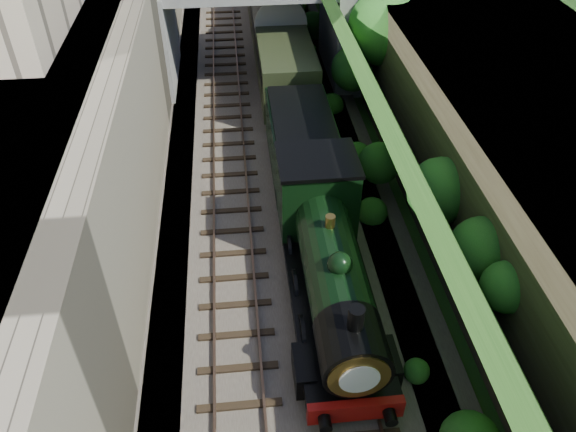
{
  "coord_description": "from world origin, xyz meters",
  "views": [
    {
      "loc": [
        -1.53,
        -7.19,
        14.91
      ],
      "look_at": [
        0.0,
        7.57,
        2.67
      ],
      "focal_mm": 35.0,
      "sensor_mm": 36.0,
      "label": 1
    }
  ],
  "objects_px": {
    "tree": "(386,30)",
    "tender": "(302,149)",
    "road_bridge": "(274,8)",
    "locomotive": "(329,261)"
  },
  "relations": [
    {
      "from": "road_bridge",
      "to": "tender",
      "type": "distance_m",
      "value": 10.9
    },
    {
      "from": "road_bridge",
      "to": "tree",
      "type": "relative_size",
      "value": 2.42
    },
    {
      "from": "tree",
      "to": "tender",
      "type": "height_order",
      "value": "tree"
    },
    {
      "from": "locomotive",
      "to": "tree",
      "type": "bearing_deg",
      "value": 69.71
    },
    {
      "from": "locomotive",
      "to": "tender",
      "type": "height_order",
      "value": "locomotive"
    },
    {
      "from": "locomotive",
      "to": "tender",
      "type": "bearing_deg",
      "value": 90.0
    },
    {
      "from": "locomotive",
      "to": "tender",
      "type": "xyz_separation_m",
      "value": [
        -0.0,
        7.36,
        -0.27
      ]
    },
    {
      "from": "tree",
      "to": "tender",
      "type": "relative_size",
      "value": 1.1
    },
    {
      "from": "tender",
      "to": "locomotive",
      "type": "bearing_deg",
      "value": -90.0
    },
    {
      "from": "road_bridge",
      "to": "locomotive",
      "type": "relative_size",
      "value": 1.56
    }
  ]
}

